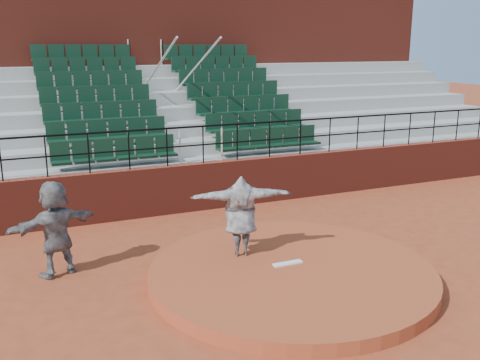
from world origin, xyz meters
The scene contains 9 objects.
ground centered at (0.00, 0.00, 0.00)m, with size 90.00×90.00×0.00m, color #963E22.
pitchers_mound centered at (0.00, 0.00, 0.12)m, with size 5.50×5.50×0.25m, color #A54425.
pitching_rubber centered at (0.00, 0.15, 0.27)m, with size 0.60×0.15×0.03m, color white.
boundary_wall centered at (0.00, 5.00, 0.65)m, with size 24.00×0.30×1.30m, color maroon.
wall_railing centered at (0.00, 5.00, 2.03)m, with size 24.04×0.05×1.03m.
seating_deck centered at (0.00, 8.65, 1.44)m, with size 24.00×5.97×4.63m.
press_box_facade centered at (0.00, 12.60, 3.55)m, with size 24.00×3.00×7.10m, color maroon.
pitcher centered at (-0.64, 0.98, 1.07)m, with size 2.03×0.55×1.65m, color black.
fielder centered at (-4.11, 2.03, 0.96)m, with size 1.77×0.56×1.91m, color black.
Camera 1 is at (-4.72, -8.39, 4.41)m, focal length 40.00 mm.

